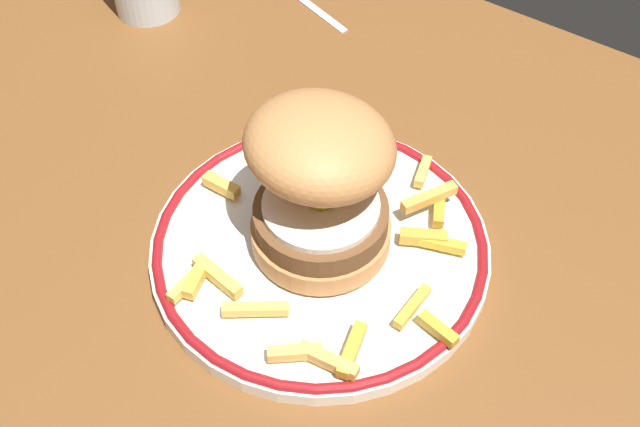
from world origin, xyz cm
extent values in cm
cube|color=brown|center=(0.00, 0.00, -2.00)|extent=(123.09, 80.79, 4.00)
cylinder|color=white|center=(5.89, 3.80, 0.60)|extent=(25.41, 25.41, 1.20)
torus|color=maroon|center=(5.89, 3.80, 1.20)|extent=(25.01, 25.01, 0.80)
cylinder|color=#BD7B44|center=(5.92, 3.86, 2.50)|extent=(10.29, 10.29, 1.80)
cylinder|color=brown|center=(5.92, 3.86, 4.30)|extent=(9.75, 9.75, 1.80)
cylinder|color=white|center=(5.92, 3.86, 5.45)|extent=(8.41, 8.41, 0.50)
ellipsoid|color=yellow|center=(5.71, 4.22, 6.12)|extent=(2.60, 2.60, 1.40)
ellipsoid|color=#B97C46|center=(5.06, 4.98, 9.99)|extent=(14.93, 15.07, 6.49)
cube|color=gold|center=(2.05, -3.36, 2.04)|extent=(4.51, 1.46, 0.87)
cube|color=#DCBA4D|center=(0.64, -4.81, 1.97)|extent=(0.76, 3.93, 0.73)
cube|color=#EBAE4D|center=(5.96, -3.98, 1.98)|extent=(4.15, 3.35, 0.77)
cube|color=#C48A2A|center=(1.35, 9.66, 1.98)|extent=(2.82, 2.36, 0.75)
cube|color=gold|center=(13.36, 8.31, 1.99)|extent=(4.14, 2.06, 0.77)
cube|color=#E3A84E|center=(12.30, -4.41, 2.03)|extent=(4.37, 1.43, 0.87)
cube|color=gold|center=(12.21, 8.07, 2.08)|extent=(3.50, 2.54, 0.95)
cube|color=#C68B26|center=(11.74, 11.22, 2.00)|extent=(2.20, 3.20, 0.80)
cube|color=gold|center=(8.73, 13.97, 1.97)|extent=(1.56, 3.09, 0.73)
cube|color=gold|center=(0.98, -4.48, 2.03)|extent=(1.69, 3.06, 0.87)
cube|color=gold|center=(17.00, 1.84, 2.00)|extent=(3.16, 1.33, 0.80)
cube|color=gold|center=(10.84, 11.12, 2.83)|extent=(2.85, 4.52, 0.82)
cube|color=gold|center=(14.65, 2.43, 1.95)|extent=(0.78, 3.88, 0.71)
cube|color=gold|center=(13.16, -2.86, 2.03)|extent=(1.92, 4.16, 0.87)
cube|color=#EBB451|center=(10.20, -5.19, 2.02)|extent=(3.31, 2.96, 0.85)
cube|color=gold|center=(-3.34, 3.52, 2.05)|extent=(3.18, 1.00, 0.90)
cube|color=silver|center=(-12.24, 28.93, 0.20)|extent=(8.85, 3.35, 0.32)
camera|label=1|loc=(27.01, -26.17, 47.40)|focal=44.37mm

